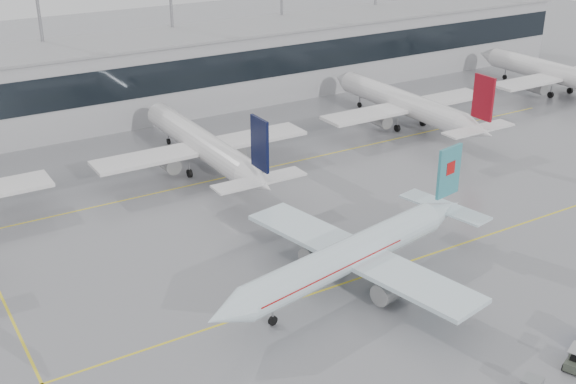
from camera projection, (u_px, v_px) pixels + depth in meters
ground at (352, 281)px, 70.81m from camera, size 320.00×320.00×0.00m
taxi_line_main at (352, 281)px, 70.80m from camera, size 120.00×0.25×0.01m
taxi_line_north at (216, 179)px, 94.18m from camera, size 120.00×0.25×0.01m
taxi_line_cross at (1, 296)px, 68.14m from camera, size 0.25×60.00×0.01m
terminal at (127, 80)px, 116.69m from camera, size 180.00×15.00×12.00m
terminal_glass at (143, 81)px, 110.20m from camera, size 180.00×0.20×5.00m
terminal_roof at (123, 42)px, 114.18m from camera, size 182.00×16.00×0.40m
light_masts at (110, 28)px, 118.39m from camera, size 156.40×1.00×22.60m
air_canada_jet at (356, 253)px, 69.12m from camera, size 34.29×27.22×10.58m
parked_jet_c at (203, 144)px, 95.55m from camera, size 29.64×36.96×11.72m
parked_jet_d at (407, 104)px, 112.29m from camera, size 29.64×36.96×11.72m
parked_jet_e at (558, 74)px, 129.03m from camera, size 29.64×36.96×11.72m
baggage_tug at (576, 362)px, 58.07m from camera, size 3.67×2.31×1.77m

